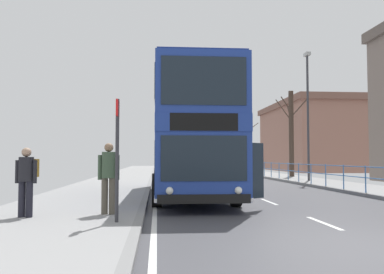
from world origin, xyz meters
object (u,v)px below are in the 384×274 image
at_px(pedestrian_with_backpack, 109,172).
at_px(background_building_01, 330,137).
at_px(bare_tree_far_01, 243,140).
at_px(bare_tree_far_00, 291,132).
at_px(double_decker_bus_main, 190,136).
at_px(pedestrian_companion, 27,176).
at_px(street_lamp_far_side, 308,106).
at_px(bus_stop_sign_near, 117,146).

height_order(pedestrian_with_backpack, background_building_01, background_building_01).
bearing_deg(background_building_01, bare_tree_far_01, -156.52).
relative_size(bare_tree_far_00, background_building_01, 0.37).
xyz_separation_m(double_decker_bus_main, pedestrian_with_backpack, (-2.44, -5.60, -1.19)).
relative_size(double_decker_bus_main, pedestrian_companion, 6.49).
xyz_separation_m(pedestrian_companion, background_building_01, (24.36, 39.60, 3.08)).
distance_m(double_decker_bus_main, street_lamp_far_side, 12.47).
xyz_separation_m(street_lamp_far_side, background_building_01, (11.91, 24.49, -0.59)).
height_order(pedestrian_with_backpack, bare_tree_far_00, bare_tree_far_00).
relative_size(double_decker_bus_main, pedestrian_with_backpack, 6.02).
bearing_deg(background_building_01, double_decker_bus_main, -120.80).
relative_size(bus_stop_sign_near, street_lamp_far_side, 0.33).
bearing_deg(pedestrian_with_backpack, bare_tree_far_00, 60.91).
bearing_deg(bare_tree_far_01, street_lamp_far_side, -89.78).
relative_size(pedestrian_companion, background_building_01, 0.09).
relative_size(street_lamp_far_side, background_building_01, 0.45).
xyz_separation_m(pedestrian_with_backpack, bare_tree_far_01, (10.50, 34.02, 2.38)).
bearing_deg(bus_stop_sign_near, pedestrian_companion, 156.30).
height_order(bus_stop_sign_near, background_building_01, background_building_01).
height_order(pedestrian_companion, bare_tree_far_01, bare_tree_far_01).
bearing_deg(bare_tree_far_00, pedestrian_companion, -122.45).
bearing_deg(pedestrian_companion, background_building_01, 58.40).
relative_size(double_decker_bus_main, bare_tree_far_00, 1.62).
distance_m(double_decker_bus_main, bare_tree_far_01, 29.57).
bearing_deg(background_building_01, pedestrian_companion, -121.60).
bearing_deg(double_decker_bus_main, background_building_01, 59.20).
xyz_separation_m(double_decker_bus_main, background_building_01, (20.05, 33.63, 1.81)).
xyz_separation_m(pedestrian_companion, bare_tree_far_00, (13.25, 20.85, 2.41)).
xyz_separation_m(bus_stop_sign_near, bare_tree_far_00, (11.07, 21.81, 1.71)).
xyz_separation_m(bus_stop_sign_near, bare_tree_far_01, (10.18, 35.35, 1.76)).
bearing_deg(pedestrian_with_backpack, bus_stop_sign_near, -76.43).
bearing_deg(double_decker_bus_main, street_lamp_far_side, 48.33).
bearing_deg(bus_stop_sign_near, pedestrian_with_backpack, 103.57).
bearing_deg(double_decker_bus_main, bus_stop_sign_near, -107.02).
relative_size(double_decker_bus_main, bus_stop_sign_near, 3.95).
xyz_separation_m(double_decker_bus_main, bare_tree_far_00, (8.94, 14.88, 1.14)).
bearing_deg(bare_tree_far_00, bus_stop_sign_near, -116.91).
distance_m(pedestrian_with_backpack, bus_stop_sign_near, 1.50).
distance_m(double_decker_bus_main, pedestrian_companion, 7.47).
bearing_deg(pedestrian_with_backpack, background_building_01, 60.17).
bearing_deg(pedestrian_with_backpack, bare_tree_far_01, 72.84).
xyz_separation_m(pedestrian_with_backpack, bare_tree_far_00, (11.39, 20.47, 2.33)).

